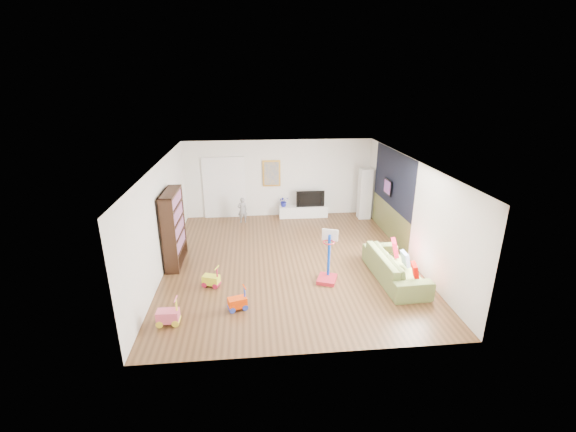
{
  "coord_description": "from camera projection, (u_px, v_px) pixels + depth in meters",
  "views": [
    {
      "loc": [
        -0.96,
        -9.35,
        4.67
      ],
      "look_at": [
        0.0,
        0.4,
        1.15
      ],
      "focal_mm": 24.0,
      "sensor_mm": 36.0,
      "label": 1
    }
  ],
  "objects": [
    {
      "name": "basketball_hoop",
      "position": [
        328.0,
        257.0,
        9.17
      ],
      "size": [
        0.61,
        0.66,
        1.29
      ],
      "primitive_type": "cube",
      "rotation": [
        0.0,
        0.0,
        -0.37
      ],
      "color": "#AD1D2A",
      "rests_on": "ground"
    },
    {
      "name": "wall_front",
      "position": [
        312.0,
        288.0,
        6.46
      ],
      "size": [
        6.5,
        0.0,
        2.7
      ],
      "primitive_type": "cube",
      "color": "silver",
      "rests_on": "ground"
    },
    {
      "name": "olive_wainscot",
      "position": [
        389.0,
        221.0,
        11.87
      ],
      "size": [
        0.01,
        3.2,
        1.0
      ],
      "primitive_type": "cube",
      "color": "brown",
      "rests_on": "wall_right"
    },
    {
      "name": "media_console",
      "position": [
        303.0,
        211.0,
        13.7
      ],
      "size": [
        1.71,
        0.44,
        0.4
      ],
      "primitive_type": "cube",
      "rotation": [
        0.0,
        0.0,
        -0.0
      ],
      "color": "white",
      "rests_on": "ground"
    },
    {
      "name": "wall_back",
      "position": [
        279.0,
        179.0,
        13.48
      ],
      "size": [
        6.5,
        0.0,
        2.7
      ],
      "primitive_type": "cube",
      "color": "silver",
      "rests_on": "ground"
    },
    {
      "name": "tall_cabinet",
      "position": [
        365.0,
        193.0,
        13.37
      ],
      "size": [
        0.42,
        0.42,
        1.78
      ],
      "primitive_type": "cube",
      "rotation": [
        0.0,
        0.0,
        -0.01
      ],
      "color": "silver",
      "rests_on": "ground"
    },
    {
      "name": "pillow_left",
      "position": [
        415.0,
        271.0,
        8.74
      ],
      "size": [
        0.17,
        0.37,
        0.36
      ],
      "primitive_type": "cube",
      "rotation": [
        0.0,
        0.0,
        -0.21
      ],
      "color": "#D40700",
      "rests_on": "sofa"
    },
    {
      "name": "navy_accent",
      "position": [
        393.0,
        179.0,
        11.41
      ],
      "size": [
        0.01,
        3.2,
        1.7
      ],
      "primitive_type": "cube",
      "color": "black",
      "rests_on": "wall_right"
    },
    {
      "name": "bookshelf",
      "position": [
        174.0,
        228.0,
        10.0
      ],
      "size": [
        0.37,
        1.36,
        1.98
      ],
      "primitive_type": "cube",
      "rotation": [
        0.0,
        0.0,
        -0.01
      ],
      "color": "#321D11",
      "rests_on": "ground"
    },
    {
      "name": "tv",
      "position": [
        310.0,
        198.0,
        13.55
      ],
      "size": [
        0.99,
        0.13,
        0.57
      ],
      "primitive_type": "imported",
      "rotation": [
        0.0,
        0.0,
        -0.0
      ],
      "color": "black",
      "rests_on": "media_console"
    },
    {
      "name": "vase_plant",
      "position": [
        284.0,
        201.0,
        13.53
      ],
      "size": [
        0.41,
        0.38,
        0.38
      ],
      "primitive_type": "imported",
      "rotation": [
        0.0,
        0.0,
        0.3
      ],
      "color": "navy",
      "rests_on": "media_console"
    },
    {
      "name": "wall_right",
      "position": [
        410.0,
        210.0,
        10.27
      ],
      "size": [
        0.0,
        7.5,
        2.7
      ],
      "primitive_type": "cube",
      "color": "silver",
      "rests_on": "ground"
    },
    {
      "name": "ride_on_yellow",
      "position": [
        211.0,
        276.0,
        9.08
      ],
      "size": [
        0.44,
        0.35,
        0.51
      ],
      "primitive_type": "cube",
      "rotation": [
        0.0,
        0.0,
        -0.33
      ],
      "color": "yellow",
      "rests_on": "ground"
    },
    {
      "name": "sofa",
      "position": [
        395.0,
        266.0,
        9.39
      ],
      "size": [
        1.0,
        2.34,
        0.67
      ],
      "primitive_type": "imported",
      "rotation": [
        0.0,
        0.0,
        1.61
      ],
      "color": "olive",
      "rests_on": "ground"
    },
    {
      "name": "ride_on_orange",
      "position": [
        237.0,
        299.0,
        8.16
      ],
      "size": [
        0.44,
        0.34,
        0.52
      ],
      "primitive_type": "cube",
      "rotation": [
        0.0,
        0.0,
        0.28
      ],
      "color": "#FD4204",
      "rests_on": "ground"
    },
    {
      "name": "ceiling",
      "position": [
        290.0,
        163.0,
        9.51
      ],
      "size": [
        6.5,
        7.5,
        0.0
      ],
      "primitive_type": "cube",
      "color": "white",
      "rests_on": "ground"
    },
    {
      "name": "artwork_right",
      "position": [
        388.0,
        187.0,
        11.69
      ],
      "size": [
        0.04,
        0.56,
        0.46
      ],
      "primitive_type": "cube",
      "color": "#7F3F8C",
      "rests_on": "wall_right"
    },
    {
      "name": "pillow_center",
      "position": [
        405.0,
        259.0,
        9.35
      ],
      "size": [
        0.09,
        0.35,
        0.35
      ],
      "primitive_type": "cube",
      "rotation": [
        0.0,
        0.0,
        0.01
      ],
      "color": "silver",
      "rests_on": "sofa"
    },
    {
      "name": "doorway",
      "position": [
        224.0,
        189.0,
        13.37
      ],
      "size": [
        1.45,
        0.06,
        2.1
      ],
      "primitive_type": "cube",
      "color": "white",
      "rests_on": "ground"
    },
    {
      "name": "painting_back",
      "position": [
        272.0,
        173.0,
        13.36
      ],
      "size": [
        0.62,
        0.06,
        0.92
      ],
      "primitive_type": "cube",
      "color": "gold",
      "rests_on": "wall_back"
    },
    {
      "name": "child",
      "position": [
        242.0,
        210.0,
        13.06
      ],
      "size": [
        0.36,
        0.27,
        0.88
      ],
      "primitive_type": "imported",
      "rotation": [
        0.0,
        0.0,
        3.34
      ],
      "color": "gray",
      "rests_on": "ground"
    },
    {
      "name": "ride_on_pink",
      "position": [
        167.0,
        312.0,
        7.66
      ],
      "size": [
        0.44,
        0.28,
        0.58
      ],
      "primitive_type": "cube",
      "rotation": [
        0.0,
        0.0,
        -0.02
      ],
      "color": "#E85977",
      "rests_on": "ground"
    },
    {
      "name": "wall_left",
      "position": [
        161.0,
        218.0,
        9.67
      ],
      "size": [
        0.0,
        7.5,
        2.7
      ],
      "primitive_type": "cube",
      "color": "white",
      "rests_on": "ground"
    },
    {
      "name": "floor",
      "position": [
        289.0,
        261.0,
        10.43
      ],
      "size": [
        6.5,
        7.5,
        0.0
      ],
      "primitive_type": "cube",
      "color": "brown",
      "rests_on": "ground"
    },
    {
      "name": "pillow_right",
      "position": [
        395.0,
        248.0,
        9.96
      ],
      "size": [
        0.21,
        0.43,
        0.42
      ],
      "primitive_type": "cube",
      "rotation": [
        0.0,
        0.0,
        -0.25
      ],
      "color": "#B60F2A",
      "rests_on": "sofa"
    }
  ]
}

